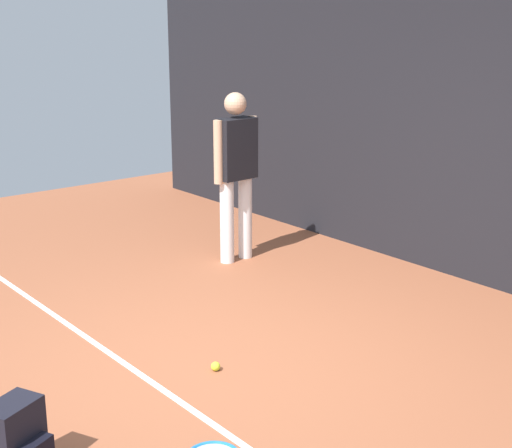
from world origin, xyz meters
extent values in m
plane|color=#9E5638|center=(0.00, 0.00, 0.00)|extent=(12.00, 12.00, 0.00)
cube|color=black|center=(0.00, 3.00, 1.38)|extent=(10.00, 0.10, 2.76)
cube|color=white|center=(0.00, -0.44, 0.00)|extent=(9.00, 0.05, 0.00)
cylinder|color=white|center=(-1.84, 1.77, 0.42)|extent=(0.14, 0.14, 0.85)
cylinder|color=white|center=(-1.84, 1.53, 0.42)|extent=(0.14, 0.14, 0.85)
cube|color=black|center=(-1.84, 1.65, 1.15)|extent=(0.23, 0.41, 0.60)
sphere|color=#D8A884|center=(-1.84, 1.65, 1.59)|extent=(0.22, 0.22, 0.22)
cylinder|color=#D8A884|center=(-1.85, 1.87, 1.14)|extent=(0.09, 0.09, 0.62)
cylinder|color=#D8A884|center=(-1.83, 1.43, 1.14)|extent=(0.09, 0.09, 0.62)
cube|color=black|center=(0.35, -1.58, 0.22)|extent=(0.30, 0.36, 0.44)
sphere|color=#CCE033|center=(0.04, 0.00, 0.03)|extent=(0.07, 0.07, 0.07)
camera|label=1|loc=(3.97, -2.86, 2.45)|focal=52.97mm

